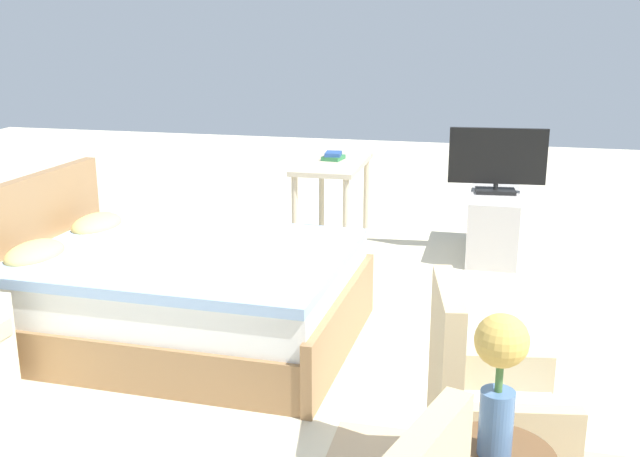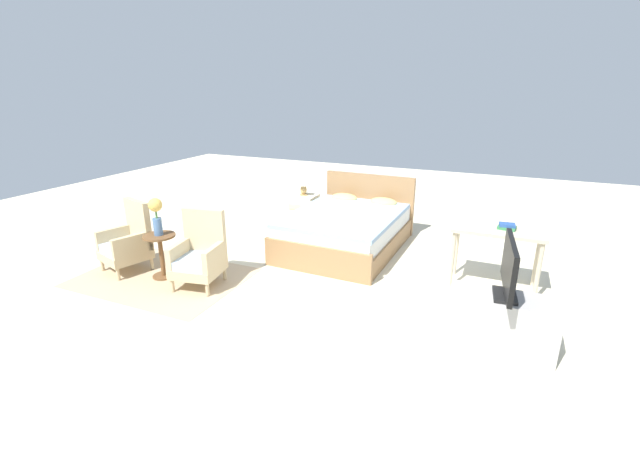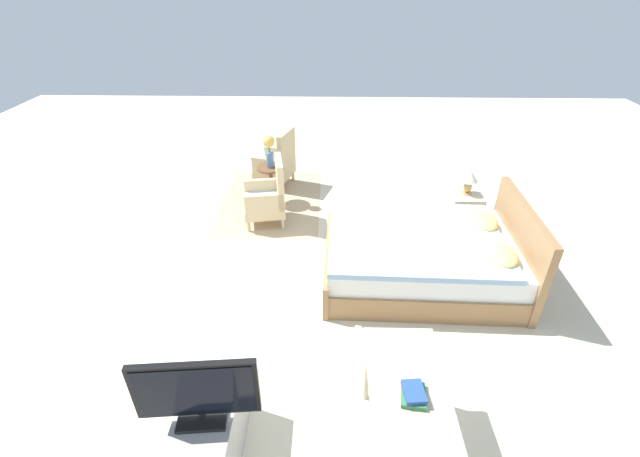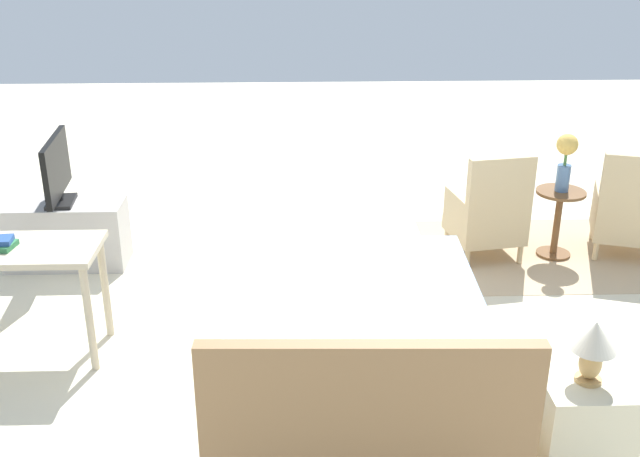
{
  "view_description": "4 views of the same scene",
  "coord_description": "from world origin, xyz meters",
  "px_view_note": "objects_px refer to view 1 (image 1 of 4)",
  "views": [
    {
      "loc": [
        -4.11,
        -0.79,
        1.92
      ],
      "look_at": [
        0.32,
        0.27,
        0.64
      ],
      "focal_mm": 42.0,
      "sensor_mm": 36.0,
      "label": 1
    },
    {
      "loc": [
        1.96,
        -4.68,
        2.36
      ],
      "look_at": [
        -0.03,
        -0.11,
        0.69
      ],
      "focal_mm": 24.0,
      "sensor_mm": 36.0,
      "label": 2
    },
    {
      "loc": [
        3.83,
        0.02,
        3.1
      ],
      "look_at": [
        0.02,
        -0.07,
        0.74
      ],
      "focal_mm": 24.0,
      "sensor_mm": 36.0,
      "label": 3
    },
    {
      "loc": [
        0.23,
        4.83,
        2.65
      ],
      "look_at": [
        0.07,
        0.06,
        0.65
      ],
      "focal_mm": 42.0,
      "sensor_mm": 36.0,
      "label": 4
    }
  ],
  "objects_px": {
    "vanity_desk": "(333,175)",
    "book_stack": "(333,156)",
    "armchair_by_window_right": "(485,415)",
    "flower_vase": "(500,370)",
    "tv_flatscreen": "(497,160)",
    "bed": "(172,292)",
    "tv_stand": "(493,224)"
  },
  "relations": [
    {
      "from": "armchair_by_window_right",
      "to": "flower_vase",
      "type": "height_order",
      "value": "flower_vase"
    },
    {
      "from": "bed",
      "to": "tv_stand",
      "type": "bearing_deg",
      "value": -40.67
    },
    {
      "from": "bed",
      "to": "tv_flatscreen",
      "type": "relative_size",
      "value": 2.76
    },
    {
      "from": "bed",
      "to": "vanity_desk",
      "type": "height_order",
      "value": "bed"
    },
    {
      "from": "tv_stand",
      "to": "book_stack",
      "type": "relative_size",
      "value": 4.47
    },
    {
      "from": "flower_vase",
      "to": "book_stack",
      "type": "xyz_separation_m",
      "value": [
        4.0,
        1.41,
        -0.08
      ]
    },
    {
      "from": "armchair_by_window_right",
      "to": "book_stack",
      "type": "distance_m",
      "value": 3.7
    },
    {
      "from": "tv_stand",
      "to": "vanity_desk",
      "type": "distance_m",
      "value": 1.41
    },
    {
      "from": "bed",
      "to": "tv_flatscreen",
      "type": "distance_m",
      "value": 2.97
    },
    {
      "from": "bed",
      "to": "flower_vase",
      "type": "xyz_separation_m",
      "value": [
        -1.82,
        -1.95,
        0.57
      ]
    },
    {
      "from": "armchair_by_window_right",
      "to": "flower_vase",
      "type": "bearing_deg",
      "value": -177.19
    },
    {
      "from": "tv_stand",
      "to": "book_stack",
      "type": "distance_m",
      "value": 1.47
    },
    {
      "from": "bed",
      "to": "armchair_by_window_right",
      "type": "distance_m",
      "value": 2.28
    },
    {
      "from": "flower_vase",
      "to": "tv_stand",
      "type": "bearing_deg",
      "value": 0.57
    },
    {
      "from": "flower_vase",
      "to": "book_stack",
      "type": "distance_m",
      "value": 4.24
    },
    {
      "from": "armchair_by_window_right",
      "to": "vanity_desk",
      "type": "distance_m",
      "value": 3.61
    },
    {
      "from": "armchair_by_window_right",
      "to": "vanity_desk",
      "type": "relative_size",
      "value": 0.88
    },
    {
      "from": "tv_stand",
      "to": "book_stack",
      "type": "height_order",
      "value": "book_stack"
    },
    {
      "from": "bed",
      "to": "flower_vase",
      "type": "distance_m",
      "value": 2.72
    },
    {
      "from": "bed",
      "to": "vanity_desk",
      "type": "relative_size",
      "value": 2.1
    },
    {
      "from": "vanity_desk",
      "to": "book_stack",
      "type": "distance_m",
      "value": 0.17
    },
    {
      "from": "armchair_by_window_right",
      "to": "tv_stand",
      "type": "xyz_separation_m",
      "value": [
        3.45,
        0.01,
        -0.12
      ]
    },
    {
      "from": "tv_flatscreen",
      "to": "book_stack",
      "type": "distance_m",
      "value": 1.37
    },
    {
      "from": "bed",
      "to": "armchair_by_window_right",
      "type": "height_order",
      "value": "bed"
    },
    {
      "from": "flower_vase",
      "to": "tv_flatscreen",
      "type": "xyz_separation_m",
      "value": [
        4.04,
        0.04,
        -0.06
      ]
    },
    {
      "from": "bed",
      "to": "vanity_desk",
      "type": "xyz_separation_m",
      "value": [
        2.1,
        -0.55,
        0.35
      ]
    },
    {
      "from": "vanity_desk",
      "to": "book_stack",
      "type": "relative_size",
      "value": 4.85
    },
    {
      "from": "flower_vase",
      "to": "vanity_desk",
      "type": "xyz_separation_m",
      "value": [
        3.92,
        1.39,
        -0.23
      ]
    },
    {
      "from": "book_stack",
      "to": "tv_stand",
      "type": "bearing_deg",
      "value": -88.55
    },
    {
      "from": "armchair_by_window_right",
      "to": "book_stack",
      "type": "bearing_deg",
      "value": 22.03
    },
    {
      "from": "vanity_desk",
      "to": "book_stack",
      "type": "bearing_deg",
      "value": 10.24
    },
    {
      "from": "tv_flatscreen",
      "to": "book_stack",
      "type": "bearing_deg",
      "value": 91.55
    }
  ]
}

